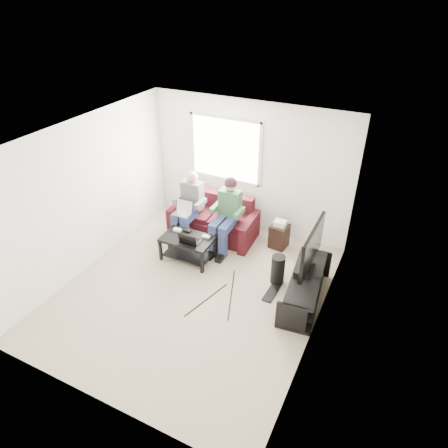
% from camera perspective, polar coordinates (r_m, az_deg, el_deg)
% --- Properties ---
extents(floor, '(4.50, 4.50, 0.00)m').
position_cam_1_polar(floor, '(6.70, -4.39, -9.46)').
color(floor, '#BAAC91').
rests_on(floor, ground).
extents(ceiling, '(4.50, 4.50, 0.00)m').
position_cam_1_polar(ceiling, '(5.36, -5.54, 11.92)').
color(ceiling, white).
rests_on(ceiling, wall_back).
extents(wall_back, '(4.50, 0.00, 4.50)m').
position_cam_1_polar(wall_back, '(7.71, 3.63, 7.96)').
color(wall_back, white).
rests_on(wall_back, floor).
extents(wall_front, '(4.50, 0.00, 4.50)m').
position_cam_1_polar(wall_front, '(4.57, -19.65, -13.44)').
color(wall_front, white).
rests_on(wall_front, floor).
extents(wall_left, '(0.00, 4.50, 4.50)m').
position_cam_1_polar(wall_left, '(7.06, -19.09, 3.79)').
color(wall_left, white).
rests_on(wall_left, floor).
extents(wall_right, '(0.00, 4.50, 4.50)m').
position_cam_1_polar(wall_right, '(5.34, 14.04, -4.96)').
color(wall_right, white).
rests_on(wall_right, floor).
extents(window, '(1.48, 0.04, 1.28)m').
position_cam_1_polar(window, '(7.77, 0.20, 10.61)').
color(window, white).
rests_on(window, wall_back).
extents(sofa, '(1.73, 0.88, 0.80)m').
position_cam_1_polar(sofa, '(7.91, -1.38, 0.48)').
color(sofa, '#421018').
rests_on(sofa, floor).
extents(person_left, '(0.40, 0.70, 1.32)m').
position_cam_1_polar(person_left, '(7.65, -5.06, 2.87)').
color(person_left, navy).
rests_on(person_left, sofa).
extents(person_right, '(0.40, 0.71, 1.37)m').
position_cam_1_polar(person_right, '(7.30, 0.41, 2.02)').
color(person_right, navy).
rests_on(person_right, sofa).
extents(laptop_silver, '(0.33, 0.23, 0.24)m').
position_cam_1_polar(laptop_silver, '(7.49, -5.99, 1.87)').
color(laptop_silver, silver).
rests_on(laptop_silver, person_left).
extents(coffee_table, '(0.93, 0.58, 0.46)m').
position_cam_1_polar(coffee_table, '(7.21, -5.22, -2.76)').
color(coffee_table, black).
rests_on(coffee_table, floor).
extents(laptop_black, '(0.35, 0.25, 0.24)m').
position_cam_1_polar(laptop_black, '(6.96, -4.80, -1.71)').
color(laptop_black, black).
rests_on(laptop_black, coffee_table).
extents(controller_a, '(0.15, 0.10, 0.04)m').
position_cam_1_polar(controller_a, '(7.34, -6.68, -0.83)').
color(controller_a, silver).
rests_on(controller_a, coffee_table).
extents(controller_b, '(0.15, 0.10, 0.04)m').
position_cam_1_polar(controller_b, '(7.30, -5.23, -0.93)').
color(controller_b, black).
rests_on(controller_b, coffee_table).
extents(controller_c, '(0.15, 0.11, 0.04)m').
position_cam_1_polar(controller_c, '(7.11, -2.58, -1.82)').
color(controller_c, gray).
rests_on(controller_c, coffee_table).
extents(tv_stand, '(0.61, 1.54, 0.50)m').
position_cam_1_polar(tv_stand, '(6.50, 11.51, -9.10)').
color(tv_stand, black).
rests_on(tv_stand, floor).
extents(tv, '(0.12, 1.10, 0.81)m').
position_cam_1_polar(tv, '(6.13, 12.47, -3.32)').
color(tv, black).
rests_on(tv, tv_stand).
extents(soundbar, '(0.12, 0.50, 0.10)m').
position_cam_1_polar(soundbar, '(6.39, 11.03, -6.07)').
color(soundbar, black).
rests_on(soundbar, tv_stand).
extents(drink_cup, '(0.08, 0.08, 0.12)m').
position_cam_1_polar(drink_cup, '(6.80, 12.88, -3.65)').
color(drink_cup, '#A17745').
rests_on(drink_cup, tv_stand).
extents(console_white, '(0.30, 0.22, 0.06)m').
position_cam_1_polar(console_white, '(6.16, 10.52, -10.83)').
color(console_white, silver).
rests_on(console_white, tv_stand).
extents(console_grey, '(0.34, 0.26, 0.08)m').
position_cam_1_polar(console_grey, '(6.68, 12.30, -7.03)').
color(console_grey, gray).
rests_on(console_grey, tv_stand).
extents(console_black, '(0.38, 0.30, 0.07)m').
position_cam_1_polar(console_black, '(6.41, 11.45, -8.85)').
color(console_black, black).
rests_on(console_black, tv_stand).
extents(subwoofer, '(0.23, 0.23, 0.52)m').
position_cam_1_polar(subwoofer, '(6.75, 7.69, -6.48)').
color(subwoofer, black).
rests_on(subwoofer, floor).
extents(keyboard_floor, '(0.18, 0.48, 0.03)m').
position_cam_1_polar(keyboard_floor, '(6.67, 6.81, -9.69)').
color(keyboard_floor, black).
rests_on(keyboard_floor, floor).
extents(end_table, '(0.31, 0.31, 0.57)m').
position_cam_1_polar(end_table, '(7.62, 7.89, -1.57)').
color(end_table, black).
rests_on(end_table, floor).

